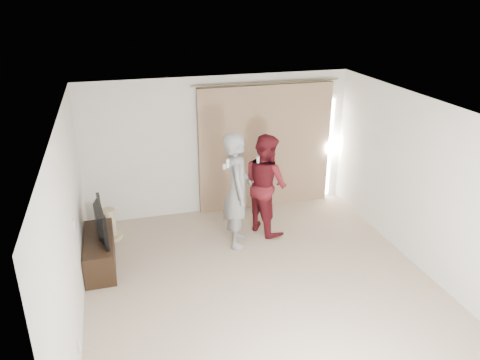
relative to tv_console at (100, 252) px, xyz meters
name	(u,v)px	position (x,y,z in m)	size (l,w,h in m)	color
floor	(264,288)	(2.27, -1.26, -0.25)	(5.50, 5.50, 0.00)	tan
wall_back	(219,146)	(2.27, 1.49, 1.05)	(5.00, 0.04, 2.60)	silver
wall_left	(70,232)	(-0.23, -1.26, 1.05)	(0.04, 5.50, 2.60)	silver
ceiling	(268,113)	(2.27, -1.26, 2.35)	(5.00, 5.50, 0.01)	silver
curtain	(266,147)	(3.18, 1.42, 0.96)	(2.80, 0.11, 2.46)	tan
tv_console	(100,252)	(0.00, 0.00, 0.00)	(0.44, 1.28, 0.49)	black
tv	(96,222)	(0.00, 0.00, 0.52)	(0.95, 0.12, 0.55)	black
scratching_post	(110,227)	(0.17, 0.85, -0.02)	(0.41, 0.41, 0.55)	#C5B387
person_man	(237,190)	(2.24, 0.10, 0.73)	(0.61, 0.80, 1.96)	gray
person_woman	(266,184)	(2.84, 0.43, 0.65)	(0.94, 1.05, 1.78)	#5A131B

